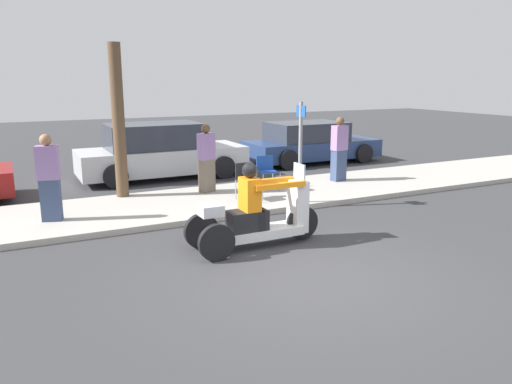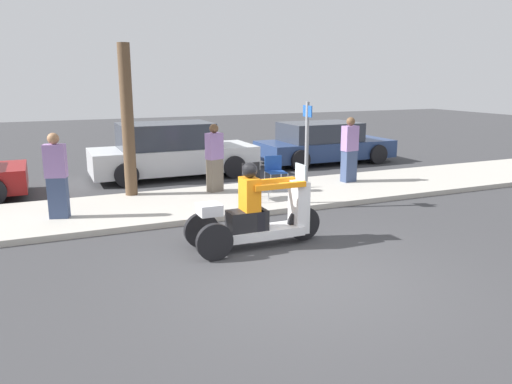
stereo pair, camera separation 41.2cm
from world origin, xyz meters
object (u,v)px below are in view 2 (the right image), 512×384
object	(u,v)px
parked_car_lot_right	(171,152)
street_sign	(307,149)
folding_chair_set_back	(253,177)
parked_car_lot_center	(323,144)
spectator_near_curb	(57,177)
spectator_mid_group	(349,151)
spectator_far_back	(215,159)
folding_chair_curbside	(275,169)
motorcycle_trike	(256,217)
tree_trunk	(128,121)

from	to	relation	value
parked_car_lot_right	street_sign	size ratio (longest dim) A/B	2.12
folding_chair_set_back	parked_car_lot_center	bearing A→B (deg)	44.05
spectator_near_curb	parked_car_lot_right	world-z (taller)	spectator_near_curb
spectator_near_curb	spectator_mid_group	bearing A→B (deg)	5.33
spectator_far_back	spectator_mid_group	size ratio (longest dim) A/B	0.96
folding_chair_set_back	folding_chair_curbside	bearing A→B (deg)	38.85
motorcycle_trike	parked_car_lot_center	distance (m)	8.86
spectator_mid_group	parked_car_lot_right	xyz separation A→B (m)	(-3.98, 3.11, -0.21)
parked_car_lot_right	spectator_near_curb	bearing A→B (deg)	-130.32
motorcycle_trike	spectator_mid_group	xyz separation A→B (m)	(4.18, 3.48, 0.42)
folding_chair_set_back	street_sign	bearing A→B (deg)	-41.41
street_sign	spectator_far_back	bearing A→B (deg)	127.69
spectator_far_back	folding_chair_curbside	size ratio (longest dim) A/B	1.98
folding_chair_curbside	parked_car_lot_center	bearing A→B (deg)	45.22
tree_trunk	parked_car_lot_right	bearing A→B (deg)	56.32
spectator_mid_group	parked_car_lot_center	xyz separation A→B (m)	(1.31, 3.47, -0.29)
parked_car_lot_center	tree_trunk	xyz separation A→B (m)	(-6.85, -2.71, 1.20)
folding_chair_set_back	street_sign	world-z (taller)	street_sign
motorcycle_trike	parked_car_lot_center	xyz separation A→B (m)	(5.49, 6.95, 0.13)
spectator_mid_group	tree_trunk	size ratio (longest dim) A/B	0.49
spectator_far_back	folding_chair_set_back	size ratio (longest dim) A/B	1.98
spectator_near_curb	folding_chair_set_back	size ratio (longest dim) A/B	2.04
motorcycle_trike	spectator_near_curb	distance (m)	4.13
tree_trunk	spectator_far_back	bearing A→B (deg)	-13.16
spectator_far_back	folding_chair_set_back	world-z (taller)	spectator_far_back
street_sign	parked_car_lot_center	bearing A→B (deg)	55.41
spectator_far_back	folding_chair_set_back	distance (m)	1.25
folding_chair_set_back	parked_car_lot_center	xyz separation A→B (m)	(4.38, 4.24, 0.02)
motorcycle_trike	spectator_mid_group	distance (m)	5.46
tree_trunk	spectator_mid_group	bearing A→B (deg)	-7.83
spectator_far_back	motorcycle_trike	bearing A→B (deg)	-98.43
folding_chair_set_back	street_sign	distance (m)	1.39
parked_car_lot_center	spectator_near_curb	bearing A→B (deg)	-154.02
parked_car_lot_right	street_sign	world-z (taller)	street_sign
spectator_near_curb	parked_car_lot_right	distance (m)	4.96
folding_chair_curbside	spectator_near_curb	bearing A→B (deg)	-173.09
tree_trunk	parked_car_lot_center	bearing A→B (deg)	21.57
spectator_mid_group	spectator_far_back	bearing A→B (deg)	175.06
parked_car_lot_right	street_sign	xyz separation A→B (m)	(1.81, -4.68, 0.58)
folding_chair_curbside	spectator_far_back	bearing A→B (deg)	165.10
motorcycle_trike	tree_trunk	world-z (taller)	tree_trunk
motorcycle_trike	tree_trunk	xyz separation A→B (m)	(-1.36, 4.25, 1.33)
folding_chair_set_back	tree_trunk	world-z (taller)	tree_trunk
spectator_far_back	spectator_mid_group	xyz separation A→B (m)	(3.62, -0.31, 0.03)
spectator_far_back	parked_car_lot_right	world-z (taller)	spectator_far_back
parked_car_lot_center	street_sign	bearing A→B (deg)	-124.59
spectator_mid_group	folding_chair_curbside	size ratio (longest dim) A/B	2.07
spectator_far_back	parked_car_lot_right	distance (m)	2.83
spectator_far_back	street_sign	distance (m)	2.41
parked_car_lot_right	street_sign	distance (m)	5.05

